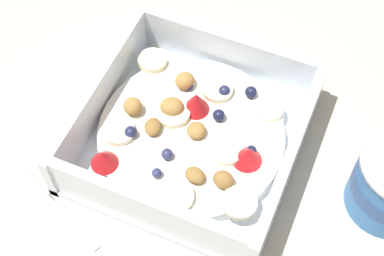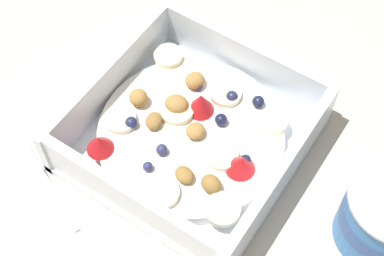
# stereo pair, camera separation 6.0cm
# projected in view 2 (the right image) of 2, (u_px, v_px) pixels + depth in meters

# --- Properties ---
(ground_plane) EXTENTS (2.40, 2.40, 0.00)m
(ground_plane) POSITION_uv_depth(u_px,v_px,m) (195.00, 147.00, 0.62)
(ground_plane) COLOR beige
(fruit_bowl) EXTENTS (0.22, 0.22, 0.06)m
(fruit_bowl) POSITION_uv_depth(u_px,v_px,m) (192.00, 133.00, 0.60)
(fruit_bowl) COLOR white
(fruit_bowl) RESTS_ON ground
(spoon) EXTENTS (0.08, 0.17, 0.01)m
(spoon) POSITION_uv_depth(u_px,v_px,m) (76.00, 228.00, 0.57)
(spoon) COLOR silver
(spoon) RESTS_ON ground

